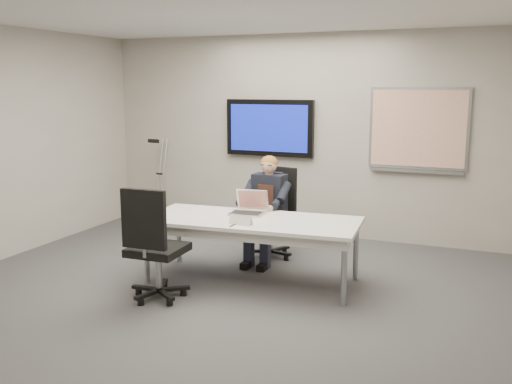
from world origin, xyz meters
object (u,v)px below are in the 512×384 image
at_px(conference_table, 252,226).
at_px(laptop, 249,208).
at_px(office_chair_far, 272,229).
at_px(office_chair_near, 156,265).
at_px(seated_person, 264,220).

bearing_deg(conference_table, laptop, 115.26).
distance_m(office_chair_far, office_chair_near, 1.89).
xyz_separation_m(office_chair_far, office_chair_near, (-0.53, -1.81, 0.01)).
bearing_deg(office_chair_far, laptop, -78.51).
distance_m(office_chair_near, seated_person, 1.66).
height_order(office_chair_far, laptop, office_chair_far).
xyz_separation_m(conference_table, office_chair_far, (-0.13, 0.95, -0.27)).
distance_m(office_chair_near, laptop, 1.28).
bearing_deg(seated_person, office_chair_near, -105.00).
distance_m(office_chair_far, laptop, 0.83).
distance_m(office_chair_far, seated_person, 0.30).
height_order(conference_table, laptop, laptop).
bearing_deg(laptop, conference_table, -66.14).
bearing_deg(office_chair_near, seated_person, -110.61).
bearing_deg(office_chair_near, conference_table, -129.68).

